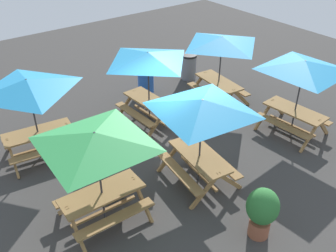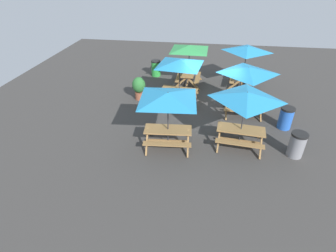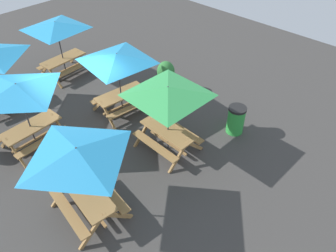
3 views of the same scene
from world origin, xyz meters
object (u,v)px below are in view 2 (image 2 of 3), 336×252
trash_bin_gray (297,145)px  trash_bin_green (156,68)px  potted_plant_0 (139,87)px  picnic_table_5 (246,100)px  picnic_table_2 (248,74)px  picnic_table_0 (189,51)px  picnic_table_4 (180,66)px  picnic_table_3 (247,52)px  trash_bin_blue (286,118)px  picnic_table_1 (168,100)px

trash_bin_gray → trash_bin_green: (-7.20, -6.62, 0.00)m
potted_plant_0 → picnic_table_5: bearing=55.0°
picnic_table_2 → trash_bin_gray: (2.99, 1.68, -1.49)m
picnic_table_0 → picnic_table_4: 2.54m
picnic_table_0 → picnic_table_5: bearing=24.8°
picnic_table_3 → potted_plant_0: 6.21m
picnic_table_2 → trash_bin_blue: 2.51m
trash_bin_gray → trash_bin_blue: size_ratio=1.00×
picnic_table_2 → trash_bin_gray: 3.74m
picnic_table_5 → potted_plant_0: 6.07m
picnic_table_1 → picnic_table_2: size_ratio=1.21×
picnic_table_4 → trash_bin_blue: 5.30m
picnic_table_1 → trash_bin_gray: 5.00m
picnic_table_4 → trash_bin_gray: 6.16m
trash_bin_green → trash_bin_blue: same height
trash_bin_blue → picnic_table_3: bearing=-162.2°
trash_bin_gray → potted_plant_0: 7.83m
picnic_table_5 → trash_bin_blue: size_ratio=2.38×
trash_bin_gray → picnic_table_0: bearing=-143.8°
trash_bin_blue → potted_plant_0: 7.14m
picnic_table_1 → potted_plant_0: 4.55m
picnic_table_0 → trash_bin_green: picnic_table_0 is taller
picnic_table_4 → picnic_table_0: bearing=91.1°
trash_bin_green → picnic_table_3: bearing=81.1°
picnic_table_5 → picnic_table_1: bearing=-165.4°
picnic_table_1 → trash_bin_gray: size_ratio=2.88×
picnic_table_0 → picnic_table_5: 6.30m
picnic_table_1 → trash_bin_green: 7.64m
picnic_table_5 → potted_plant_0: size_ratio=1.92×
trash_bin_green → trash_bin_blue: (5.24, 6.66, 0.00)m
picnic_table_5 → picnic_table_2: bearing=88.9°
picnic_table_2 → picnic_table_4: same height
picnic_table_1 → picnic_table_3: size_ratio=1.21×
picnic_table_0 → trash_bin_green: (-1.05, -2.12, -1.49)m
potted_plant_0 → picnic_table_2: bearing=81.5°
potted_plant_0 → picnic_table_1: bearing=28.6°
picnic_table_1 → picnic_table_2: 4.35m
picnic_table_1 → trash_bin_green: (-7.26, -1.84, -1.49)m
picnic_table_3 → picnic_table_4: bearing=-43.5°
picnic_table_3 → picnic_table_1: bearing=-20.5°
picnic_table_3 → picnic_table_5: (6.01, -0.63, 0.00)m
trash_bin_green → picnic_table_5: bearing=34.0°
picnic_table_3 → picnic_table_4: (2.75, -3.38, 0.00)m
picnic_table_1 → trash_bin_blue: 5.43m
picnic_table_0 → potted_plant_0: bearing=-43.3°
potted_plant_0 → picnic_table_4: bearing=86.1°
trash_bin_blue → picnic_table_1: bearing=-67.3°
picnic_table_0 → trash_bin_gray: (6.15, 4.49, -1.49)m
picnic_table_1 → trash_bin_blue: picnic_table_1 is taller
trash_bin_green → potted_plant_0: potted_plant_0 is taller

